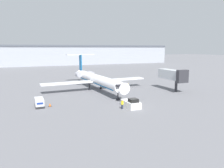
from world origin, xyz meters
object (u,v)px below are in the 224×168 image
object	(u,v)px
pushback_tug	(131,104)
luggage_cart	(39,103)
jet_bridge	(173,75)
worker_by_wing	(128,86)
airplane_main	(96,79)
worker_near_tug	(122,104)
traffic_cone_left	(50,105)

from	to	relation	value
pushback_tug	luggage_cart	xyz separation A→B (m)	(-16.97, 7.48, 0.15)
pushback_tug	jet_bridge	world-z (taller)	jet_bridge
pushback_tug	worker_by_wing	distance (m)	20.72
airplane_main	luggage_cart	bearing A→B (deg)	-142.38
airplane_main	worker_by_wing	xyz separation A→B (m)	(9.31, -1.53, -2.28)
airplane_main	worker_near_tug	world-z (taller)	airplane_main
worker_near_tug	traffic_cone_left	world-z (taller)	worker_near_tug
worker_near_tug	worker_by_wing	size ratio (longest dim) A/B	1.14
worker_by_wing	jet_bridge	world-z (taller)	jet_bridge
worker_near_tug	traffic_cone_left	bearing A→B (deg)	149.70
worker_near_tug	worker_by_wing	world-z (taller)	worker_near_tug
airplane_main	luggage_cart	xyz separation A→B (m)	(-16.57, -12.77, -2.24)
pushback_tug	worker_near_tug	xyz separation A→B (m)	(-2.16, -0.46, 0.24)
luggage_cart	jet_bridge	world-z (taller)	jet_bridge
worker_near_tug	traffic_cone_left	distance (m)	14.85
luggage_cart	worker_near_tug	size ratio (longest dim) A/B	1.90
luggage_cart	worker_near_tug	xyz separation A→B (m)	(14.82, -7.94, 0.10)
airplane_main	luggage_cart	world-z (taller)	airplane_main
luggage_cart	pushback_tug	bearing A→B (deg)	-23.77
worker_by_wing	jet_bridge	size ratio (longest dim) A/B	0.17
worker_by_wing	luggage_cart	bearing A→B (deg)	-156.52
airplane_main	jet_bridge	bearing A→B (deg)	-26.13
worker_near_tug	jet_bridge	size ratio (longest dim) A/B	0.19
pushback_tug	worker_by_wing	size ratio (longest dim) A/B	2.83
pushback_tug	worker_near_tug	world-z (taller)	pushback_tug
pushback_tug	luggage_cart	world-z (taller)	pushback_tug
airplane_main	traffic_cone_left	xyz separation A→B (m)	(-14.55, -13.22, -2.80)
pushback_tug	traffic_cone_left	bearing A→B (deg)	154.86
worker_near_tug	jet_bridge	xyz separation A→B (m)	(20.92, 11.30, 3.44)
traffic_cone_left	airplane_main	bearing A→B (deg)	42.25
luggage_cart	traffic_cone_left	world-z (taller)	luggage_cart
traffic_cone_left	luggage_cart	bearing A→B (deg)	167.26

